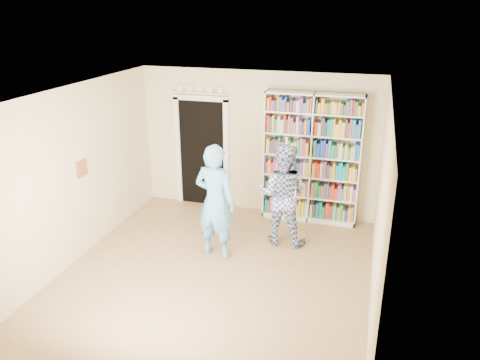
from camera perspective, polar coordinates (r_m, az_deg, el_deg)
name	(u,v)px	position (r m, az deg, el deg)	size (l,w,h in m)	color
floor	(215,275)	(7.15, -3.08, -11.47)	(5.00, 5.00, 0.00)	#9A714A
ceiling	(211,95)	(6.16, -3.57, 10.31)	(5.00, 5.00, 0.00)	white
wall_back	(257,143)	(8.80, 2.10, 4.49)	(4.50, 4.50, 0.00)	beige
wall_left	(73,176)	(7.55, -19.64, 0.47)	(5.00, 5.00, 0.00)	beige
wall_right	(380,210)	(6.21, 16.73, -3.54)	(5.00, 5.00, 0.00)	beige
bookshelf	(312,158)	(8.51, 8.72, 2.65)	(1.73, 0.32, 2.38)	white
doorway	(202,148)	(9.15, -4.65, 3.96)	(1.10, 0.08, 2.43)	black
wall_art	(82,169)	(7.68, -18.72, 1.31)	(0.03, 0.25, 0.25)	brown
man_blue	(215,202)	(7.27, -3.03, -2.65)	(0.68, 0.44, 1.86)	#5D9FD0
man_plaid	(283,194)	(7.72, 5.22, -1.75)	(0.84, 0.66, 1.74)	navy
paper_sheet	(289,193)	(7.50, 6.04, -1.56)	(0.21, 0.01, 0.29)	white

